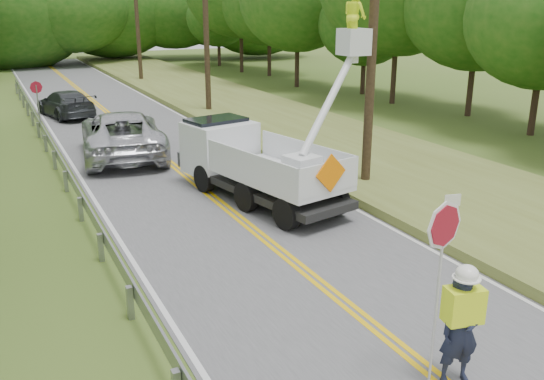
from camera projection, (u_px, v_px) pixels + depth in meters
name	position (u px, v px, depth m)	size (l,w,h in m)	color
ground	(430.00, 373.00, 9.75)	(140.00, 140.00, 0.00)	#42631E
road	(177.00, 169.00, 21.67)	(7.20, 96.00, 0.03)	#535356
guardrail	(60.00, 162.00, 20.58)	(0.18, 48.00, 0.77)	gray
utility_poles	(262.00, 19.00, 24.73)	(1.60, 43.30, 10.00)	black
tall_grass_verge	(338.00, 145.00, 24.63)	(7.00, 96.00, 0.30)	#5E6529
treeline_right	(347.00, 0.00, 37.49)	(11.71, 53.48, 11.54)	#332319
treeline_horizon	(39.00, 7.00, 55.81)	(56.91, 14.15, 12.02)	#1A4E11
flagger	(461.00, 321.00, 9.16)	(1.21, 0.60, 3.16)	#191E33
bucket_truck	(253.00, 149.00, 18.48)	(5.12, 6.73, 6.38)	black
suv_silver	(122.00, 134.00, 23.16)	(3.04, 6.60, 1.83)	silver
suv_darkgrey	(66.00, 104.00, 31.35)	(1.99, 4.89, 1.42)	#34383C
stop_sign_permanent	(38.00, 101.00, 25.92)	(0.55, 0.16, 2.63)	gray
yard_sign	(452.00, 201.00, 16.57)	(0.49, 0.15, 0.73)	white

